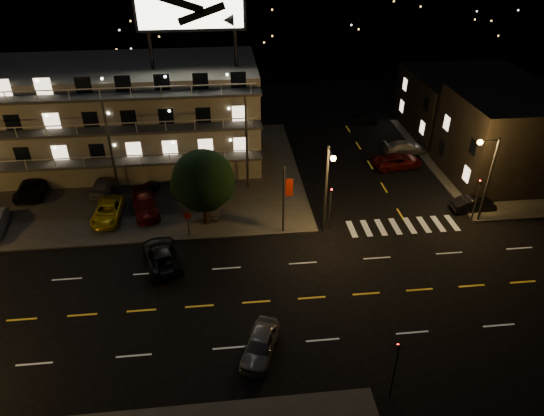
{
  "coord_description": "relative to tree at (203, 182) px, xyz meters",
  "views": [
    {
      "loc": [
        0.37,
        -25.54,
        23.92
      ],
      "look_at": [
        3.99,
        8.0,
        2.77
      ],
      "focal_mm": 32.0,
      "sensor_mm": 36.0,
      "label": 1
    }
  ],
  "objects": [
    {
      "name": "lot_car_4",
      "position": [
        0.54,
        1.89,
        -3.42
      ],
      "size": [
        2.03,
        4.14,
        1.36
      ],
      "primitive_type": "imported",
      "rotation": [
        0.0,
        0.0,
        -0.11
      ],
      "color": "gray",
      "rests_on": "curb_nw"
    },
    {
      "name": "curb_nw",
      "position": [
        -12.42,
        9.68,
        -4.17
      ],
      "size": [
        44.0,
        24.0,
        0.15
      ],
      "primitive_type": "cube",
      "color": "#383836",
      "rests_on": "ground"
    },
    {
      "name": "lot_car_3",
      "position": [
        -5.46,
        2.38,
        -3.34
      ],
      "size": [
        3.28,
        5.56,
        1.51
      ],
      "primitive_type": "imported",
      "rotation": [
        0.0,
        0.0,
        0.24
      ],
      "color": "#590F0C",
      "rests_on": "curb_nw"
    },
    {
      "name": "ground",
      "position": [
        1.58,
        -10.32,
        -4.25
      ],
      "size": [
        140.0,
        140.0,
        0.0
      ],
      "primitive_type": "plane",
      "color": "black",
      "rests_on": "ground"
    },
    {
      "name": "side_car_1",
      "position": [
        20.27,
        8.88,
        -3.51
      ],
      "size": [
        5.66,
        3.27,
        1.48
      ],
      "primitive_type": "imported",
      "rotation": [
        0.0,
        0.0,
        1.73
      ],
      "color": "#590F0C",
      "rests_on": "ground"
    },
    {
      "name": "road_car_west",
      "position": [
        -3.39,
        -5.08,
        -3.48
      ],
      "size": [
        3.87,
        5.97,
        1.53
      ],
      "primitive_type": "imported",
      "rotation": [
        0.0,
        0.0,
        3.4
      ],
      "color": "black",
      "rests_on": "ground"
    },
    {
      "name": "stop_sign",
      "position": [
        -1.42,
        -1.75,
        -2.54
      ],
      "size": [
        0.91,
        0.11,
        2.61
      ],
      "color": "#2D2D30",
      "rests_on": "ground"
    },
    {
      "name": "streetlight_nc",
      "position": [
        10.08,
        -2.38,
        0.71
      ],
      "size": [
        0.44,
        1.92,
        8.0
      ],
      "color": "#2D2D30",
      "rests_on": "ground"
    },
    {
      "name": "banner_north",
      "position": [
        6.67,
        -1.92,
        -0.82
      ],
      "size": [
        0.83,
        0.16,
        6.4
      ],
      "color": "#2D2D30",
      "rests_on": "ground"
    },
    {
      "name": "lot_car_2",
      "position": [
        -8.64,
        1.76,
        -3.4
      ],
      "size": [
        2.46,
        5.11,
        1.4
      ],
      "primitive_type": "imported",
      "rotation": [
        0.0,
        0.0,
        -0.03
      ],
      "color": "yellow",
      "rests_on": "curb_nw"
    },
    {
      "name": "signal_ne",
      "position": [
        23.58,
        -1.82,
        -1.68
      ],
      "size": [
        0.27,
        0.2,
        4.6
      ],
      "color": "#2D2D30",
      "rests_on": "ground"
    },
    {
      "name": "side_car_0",
      "position": [
        24.34,
        -0.32,
        -3.58
      ],
      "size": [
        4.14,
        1.59,
        1.35
      ],
      "primitive_type": "imported",
      "rotation": [
        0.0,
        0.0,
        1.61
      ],
      "color": "black",
      "rests_on": "ground"
    },
    {
      "name": "motel",
      "position": [
        -8.36,
        13.56,
        1.1
      ],
      "size": [
        28.0,
        13.8,
        18.1
      ],
      "color": "gray",
      "rests_on": "ground"
    },
    {
      "name": "tree",
      "position": [
        0.0,
        0.0,
        0.0
      ],
      "size": [
        5.48,
        5.28,
        6.9
      ],
      "color": "black",
      "rests_on": "curb_nw"
    },
    {
      "name": "curb_ne",
      "position": [
        31.58,
        9.68,
        -4.17
      ],
      "size": [
        16.0,
        24.0,
        0.15
      ],
      "primitive_type": "cube",
      "color": "#383836",
      "rests_on": "ground"
    },
    {
      "name": "side_car_2",
      "position": [
        22.25,
        12.13,
        -3.56
      ],
      "size": [
        4.78,
        1.98,
        1.38
      ],
      "primitive_type": "imported",
      "rotation": [
        0.0,
        0.0,
        1.56
      ],
      "color": "gray",
      "rests_on": "ground"
    },
    {
      "name": "road_car_east",
      "position": [
        3.47,
        -14.91,
        -3.5
      ],
      "size": [
        3.14,
        4.71,
        1.49
      ],
      "primitive_type": "imported",
      "rotation": [
        0.0,
        0.0,
        -0.35
      ],
      "color": "gray",
      "rests_on": "ground"
    },
    {
      "name": "lot_car_9",
      "position": [
        -1.17,
        5.56,
        -3.39
      ],
      "size": [
        2.38,
        4.54,
        1.42
      ],
      "primitive_type": "imported",
      "rotation": [
        0.0,
        0.0,
        2.93
      ],
      "color": "#590F0C",
      "rests_on": "curb_nw"
    },
    {
      "name": "lot_car_8",
      "position": [
        -5.62,
        5.5,
        -3.48
      ],
      "size": [
        2.43,
        3.87,
        1.23
      ],
      "primitive_type": "imported",
      "rotation": [
        0.0,
        0.0,
        2.85
      ],
      "color": "black",
      "rests_on": "curb_nw"
    },
    {
      "name": "signal_nw",
      "position": [
        10.58,
        -1.82,
        -1.68
      ],
      "size": [
        0.2,
        0.27,
        4.6
      ],
      "color": "#2D2D30",
      "rests_on": "ground"
    },
    {
      "name": "side_car_3",
      "position": [
        20.14,
        21.44,
        -3.62
      ],
      "size": [
        3.83,
        1.96,
        1.25
      ],
      "primitive_type": "imported",
      "rotation": [
        0.0,
        0.0,
        1.43
      ],
      "color": "black",
      "rests_on": "ground"
    },
    {
      "name": "side_bldg_back",
      "position": [
        31.57,
        17.68,
        -0.75
      ],
      "size": [
        14.06,
        12.0,
        7.0
      ],
      "color": "black",
      "rests_on": "ground"
    },
    {
      "name": "signal_sw",
      "position": [
        10.58,
        -18.82,
        -1.68
      ],
      "size": [
        0.2,
        0.27,
        4.6
      ],
      "color": "#2D2D30",
      "rests_on": "ground"
    },
    {
      "name": "lot_car_7",
      "position": [
        -9.85,
        6.78,
        -3.4
      ],
      "size": [
        2.49,
        5.02,
        1.4
      ],
      "primitive_type": "imported",
      "rotation": [
        0.0,
        0.0,
        3.03
      ],
      "color": "gray",
      "rests_on": "curb_nw"
    },
    {
      "name": "streetlight_ne",
      "position": [
        23.72,
        -2.02,
        0.71
      ],
      "size": [
        1.92,
        0.44,
        8.0
      ],
      "color": "#2D2D30",
      "rests_on": "ground"
    },
    {
      "name": "side_bldg_front",
      "position": [
        31.57,
        5.68,
        0.0
      ],
      "size": [
        14.06,
        10.0,
        8.5
      ],
      "color": "black",
      "rests_on": "ground"
    },
    {
      "name": "lot_car_6",
      "position": [
        -16.63,
        7.05,
        -3.33
      ],
      "size": [
        2.91,
        5.7,
        1.54
      ],
      "primitive_type": "imported",
      "rotation": [
        0.0,
        0.0,
        3.21
      ],
      "color": "black",
      "rests_on": "curb_nw"
    }
  ]
}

